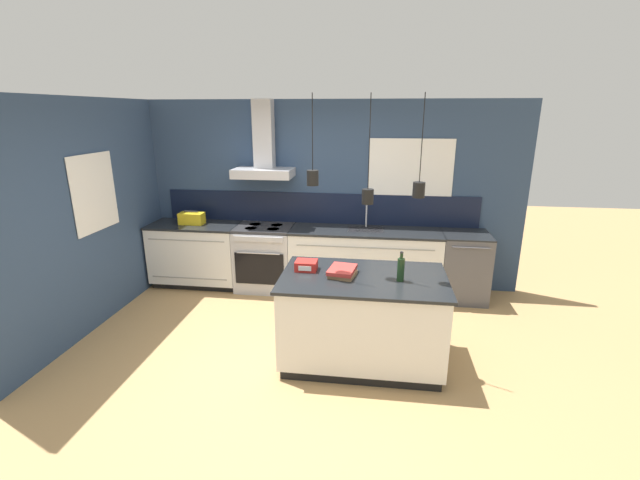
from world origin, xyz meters
TOP-DOWN VIEW (x-y plane):
  - ground_plane at (0.00, 0.00)m, footprint 16.00×16.00m
  - wall_back at (-0.04, 2.00)m, footprint 5.60×2.11m
  - wall_left at (-2.43, 0.70)m, footprint 0.08×3.80m
  - counter_run_left at (-1.74, 1.69)m, footprint 1.26×0.64m
  - counter_run_sink at (0.68, 1.69)m, footprint 2.04×0.64m
  - oven_range at (-0.73, 1.69)m, footprint 0.78×0.66m
  - dishwasher at (2.00, 1.69)m, footprint 0.61×0.65m
  - kitchen_island at (0.71, 0.00)m, footprint 1.61×1.00m
  - bottle_on_island at (1.06, -0.07)m, footprint 0.07×0.07m
  - book_stack at (0.51, -0.01)m, footprint 0.29×0.35m
  - red_supply_box at (0.13, 0.10)m, footprint 0.21×0.18m
  - yellow_toolbox at (-1.77, 1.69)m, footprint 0.34×0.18m

SIDE VIEW (x-z plane):
  - ground_plane at x=0.00m, z-range 0.00..0.00m
  - oven_range at x=-0.73m, z-range 0.00..0.91m
  - dishwasher at x=2.00m, z-range 0.00..0.91m
  - kitchen_island at x=0.71m, z-range 0.00..0.91m
  - counter_run_left at x=-1.74m, z-range 0.01..0.92m
  - counter_run_sink at x=0.68m, z-range -0.20..1.12m
  - book_stack at x=0.51m, z-range 0.91..0.99m
  - red_supply_box at x=0.13m, z-range 0.91..1.01m
  - yellow_toolbox at x=-1.77m, z-range 0.90..1.09m
  - bottle_on_island at x=1.06m, z-range 0.88..1.17m
  - wall_left at x=-2.43m, z-range 0.00..2.60m
  - wall_back at x=-0.04m, z-range 0.06..2.66m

